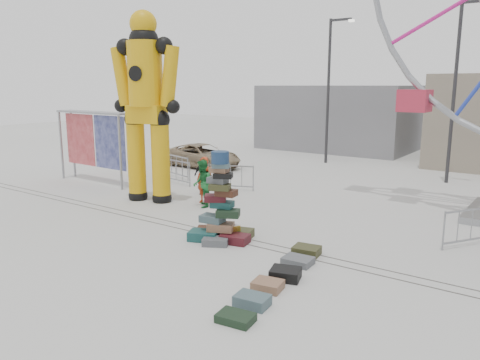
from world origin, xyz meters
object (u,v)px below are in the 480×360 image
Objects in this scene: barricade_dummy_c at (230,177)px; barricade_wheel_front at (471,227)px; steamer_trunk at (226,230)px; lamp_post_right at (457,84)px; crash_test_dummy at (146,100)px; pedestrian_black at (203,176)px; banner_scaffold at (94,129)px; parked_suv at (202,156)px; pedestrian_green at (202,184)px; lamp_post_left at (330,84)px; barricade_dummy_b at (176,172)px; barricade_dummy_a at (177,166)px; pedestrian_red at (204,180)px; suitcase_tower at (221,215)px.

barricade_wheel_front is (9.72, -1.89, 0.00)m from barricade_dummy_c.
lamp_post_right is at bearing 95.16° from steamer_trunk.
crash_test_dummy is 11.73m from barricade_wheel_front.
lamp_post_right reaches higher than pedestrian_black.
banner_scaffold is 0.99× the size of parked_suv.
pedestrian_green is (0.86, -2.91, 0.33)m from barricade_dummy_c.
lamp_post_left reaches higher than crash_test_dummy.
steamer_trunk is at bearing -106.84° from lamp_post_right.
barricade_dummy_b and barricade_dummy_c have the same top height.
crash_test_dummy is at bearing -134.81° from barricade_dummy_c.
lamp_post_left is 8.22m from parked_suv.
barricade_dummy_a is at bearing -167.36° from pedestrian_green.
parked_suv is at bearing -179.64° from pedestrian_green.
crash_test_dummy is 3.69m from pedestrian_red.
steamer_trunk is (5.09, -1.86, -3.66)m from crash_test_dummy.
crash_test_dummy is at bearing -157.53° from pedestrian_red.
pedestrian_red is (0.20, -11.39, -3.59)m from lamp_post_left.
barricade_dummy_b is (-6.50, 5.10, -0.18)m from suitcase_tower.
steamer_trunk is 12.20m from parked_suv.
barricade_wheel_front is at bearing 3.05° from barricade_dummy_b.
pedestrian_green reaches higher than barricade_wheel_front.
barricade_dummy_b is at bearing 165.84° from barricade_dummy_c.
barricade_dummy_c is (5.96, 2.32, -1.90)m from banner_scaffold.
lamp_post_right is at bearing 35.87° from crash_test_dummy.
barricade_dummy_b is at bearing -150.56° from parked_suv.
lamp_post_left is at bearing 164.05° from lamp_post_right.
pedestrian_black is at bearing 120.21° from barricade_wheel_front.
suitcase_tower is at bearing -132.52° from parked_suv.
suitcase_tower is 0.57× the size of banner_scaffold.
crash_test_dummy reaches higher than pedestrian_black.
pedestrian_black reaches higher than barricade_dummy_a.
banner_scaffold is 2.26× the size of barricade_dummy_a.
crash_test_dummy is at bearing 61.57° from pedestrian_black.
lamp_post_left reaches higher than pedestrian_red.
parked_suv is (-5.53, 6.64, -0.25)m from pedestrian_green.
pedestrian_red is (-9.18, -0.51, 0.34)m from barricade_wheel_front.
steamer_trunk is at bearing -131.79° from parked_suv.
barricade_dummy_b is 1.00× the size of barricade_wheel_front.
crash_test_dummy reaches higher than banner_scaffold.
crash_test_dummy reaches higher than suitcase_tower.
banner_scaffold reaches higher than steamer_trunk.
lamp_post_right is 4.00× the size of barricade_dummy_a.
parked_suv is (1.30, 6.05, -1.82)m from banner_scaffold.
steamer_trunk is (3.31, -14.19, -4.28)m from lamp_post_left.
barricade_wheel_front is (6.04, 3.57, -0.18)m from suitcase_tower.
parked_suv is (-14.38, 5.62, 0.08)m from barricade_wheel_front.
barricade_dummy_c is at bearing -123.40° from parked_suv.
steamer_trunk is (-0.03, 0.27, -0.53)m from suitcase_tower.
barricade_dummy_a is at bearing -30.46° from pedestrian_black.
parked_suv is (-4.66, 3.73, 0.08)m from barricade_dummy_c.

